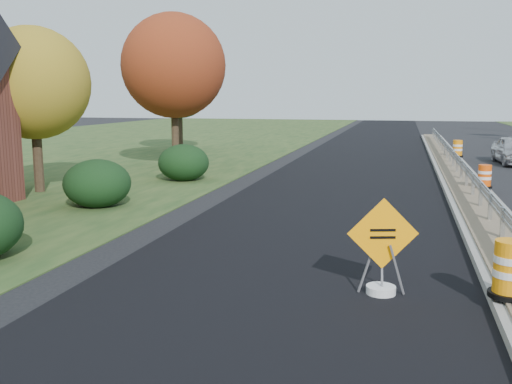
% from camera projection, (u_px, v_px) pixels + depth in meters
% --- Properties ---
extents(ground, '(140.00, 140.00, 0.00)m').
position_uv_depth(ground, '(489.00, 228.00, 15.07)').
color(ground, black).
rests_on(ground, ground).
extents(milled_overlay, '(7.20, 120.00, 0.01)m').
position_uv_depth(milled_overlay, '(354.00, 173.00, 25.71)').
color(milled_overlay, black).
rests_on(milled_overlay, ground).
extents(median, '(1.60, 55.00, 0.23)m').
position_uv_depth(median, '(461.00, 181.00, 22.69)').
color(median, gray).
rests_on(median, ground).
extents(guardrail, '(0.10, 46.15, 0.72)m').
position_uv_depth(guardrail, '(460.00, 163.00, 23.55)').
color(guardrail, silver).
rests_on(guardrail, median).
extents(hedge_mid, '(2.09, 2.09, 1.52)m').
position_uv_depth(hedge_mid, '(97.00, 183.00, 17.79)').
color(hedge_mid, black).
rests_on(hedge_mid, ground).
extents(hedge_north, '(2.09, 2.09, 1.52)m').
position_uv_depth(hedge_north, '(184.00, 162.00, 23.39)').
color(hedge_north, black).
rests_on(hedge_north, ground).
extents(tree_near_yellow, '(3.96, 3.96, 5.88)m').
position_uv_depth(tree_near_yellow, '(33.00, 83.00, 20.04)').
color(tree_near_yellow, '#473523').
rests_on(tree_near_yellow, ground).
extents(tree_near_red, '(4.95, 4.95, 7.35)m').
position_uv_depth(tree_near_red, '(174.00, 66.00, 27.03)').
color(tree_near_red, '#473523').
rests_on(tree_near_red, ground).
extents(tree_near_back, '(4.29, 4.29, 6.37)m').
position_uv_depth(tree_near_back, '(179.00, 84.00, 35.51)').
color(tree_near_back, '#473523').
rests_on(tree_near_back, ground).
extents(caution_sign, '(1.20, 0.52, 1.72)m').
position_uv_depth(caution_sign, '(382.00, 270.00, 9.94)').
color(caution_sign, white).
rests_on(caution_sign, ground).
extents(barrel_median_near, '(0.63, 0.63, 0.93)m').
position_uv_depth(barrel_median_near, '(510.00, 270.00, 9.14)').
color(barrel_median_near, black).
rests_on(barrel_median_near, median).
extents(barrel_median_mid, '(0.56, 0.56, 0.82)m').
position_uv_depth(barrel_median_mid, '(485.00, 177.00, 20.17)').
color(barrel_median_mid, black).
rests_on(barrel_median_mid, median).
extents(barrel_median_far, '(0.61, 0.61, 0.90)m').
position_uv_depth(barrel_median_far, '(458.00, 149.00, 30.59)').
color(barrel_median_far, black).
rests_on(barrel_median_far, median).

